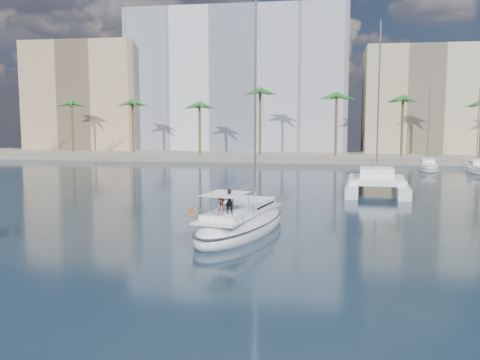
# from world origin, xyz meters

# --- Properties ---
(ground) EXTENTS (160.00, 160.00, 0.00)m
(ground) POSITION_xyz_m (0.00, 0.00, 0.00)
(ground) COLOR black
(ground) RESTS_ON ground
(quay) EXTENTS (120.00, 14.00, 1.20)m
(quay) POSITION_xyz_m (0.00, 61.00, 0.60)
(quay) COLOR gray
(quay) RESTS_ON ground
(building_modern) EXTENTS (42.00, 16.00, 28.00)m
(building_modern) POSITION_xyz_m (-12.00, 73.00, 14.00)
(building_modern) COLOR silver
(building_modern) RESTS_ON ground
(building_tan_left) EXTENTS (22.00, 14.00, 22.00)m
(building_tan_left) POSITION_xyz_m (-42.00, 69.00, 11.00)
(building_tan_left) COLOR tan
(building_tan_left) RESTS_ON ground
(building_beige) EXTENTS (20.00, 14.00, 20.00)m
(building_beige) POSITION_xyz_m (22.00, 70.00, 10.00)
(building_beige) COLOR #C1B18B
(building_beige) RESTS_ON ground
(palm_left) EXTENTS (3.60, 3.60, 12.30)m
(palm_left) POSITION_xyz_m (-34.00, 57.00, 10.28)
(palm_left) COLOR brown
(palm_left) RESTS_ON ground
(palm_centre) EXTENTS (3.60, 3.60, 12.30)m
(palm_centre) POSITION_xyz_m (0.00, 57.00, 10.28)
(palm_centre) COLOR brown
(palm_centre) RESTS_ON ground
(main_sloop) EXTENTS (6.49, 12.95, 18.39)m
(main_sloop) POSITION_xyz_m (0.52, 2.00, 0.55)
(main_sloop) COLOR white
(main_sloop) RESTS_ON ground
(catamaran) EXTENTS (6.62, 12.30, 17.51)m
(catamaran) POSITION_xyz_m (10.95, 23.02, 1.15)
(catamaran) COLOR white
(catamaran) RESTS_ON ground
(seagull) EXTENTS (0.94, 0.40, 0.17)m
(seagull) POSITION_xyz_m (0.15, 6.20, 0.83)
(seagull) COLOR silver
(seagull) RESTS_ON ground
(moored_yacht_a) EXTENTS (3.37, 9.52, 11.90)m
(moored_yacht_a) POSITION_xyz_m (20.00, 47.00, 0.00)
(moored_yacht_a) COLOR white
(moored_yacht_a) RESTS_ON ground
(moored_yacht_b) EXTENTS (3.32, 10.83, 13.72)m
(moored_yacht_b) POSITION_xyz_m (26.50, 45.00, 0.00)
(moored_yacht_b) COLOR white
(moored_yacht_b) RESTS_ON ground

